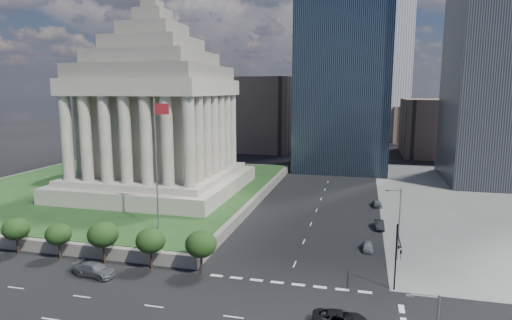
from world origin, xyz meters
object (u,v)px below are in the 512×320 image
(parked_sedan_mid, at_px, (379,225))
(traffic_signal_ne, at_px, (397,253))
(parked_sedan_far, at_px, (377,204))
(flagpole, at_px, (157,157))
(pickup_truck, at_px, (340,319))
(war_memorial, at_px, (156,99))
(parked_sedan_near, at_px, (368,246))
(street_lamp_north, at_px, (398,220))
(suv_grey, at_px, (95,270))

(parked_sedan_mid, bearing_deg, traffic_signal_ne, -90.96)
(parked_sedan_far, bearing_deg, parked_sedan_mid, -98.23)
(flagpole, xyz_separation_m, pickup_truck, (28.60, -18.07, -12.35))
(war_memorial, xyz_separation_m, traffic_signal_ne, (46.50, -34.30, -16.15))
(traffic_signal_ne, bearing_deg, parked_sedan_mid, 92.33)
(parked_sedan_near, relative_size, parked_sedan_far, 0.92)
(street_lamp_north, distance_m, parked_sedan_mid, 14.31)
(war_memorial, xyz_separation_m, flagpole, (12.17, -24.00, -8.29))
(war_memorial, height_order, street_lamp_north, war_memorial)
(traffic_signal_ne, distance_m, pickup_truck, 10.64)
(traffic_signal_ne, xyz_separation_m, pickup_truck, (-5.73, -7.76, -4.49))
(flagpole, distance_m, street_lamp_north, 35.95)
(flagpole, xyz_separation_m, parked_sedan_far, (33.33, 28.44, -12.43))
(flagpole, relative_size, traffic_signal_ne, 2.50)
(traffic_signal_ne, height_order, suv_grey, traffic_signal_ne)
(traffic_signal_ne, relative_size, street_lamp_north, 0.80)
(flagpole, bearing_deg, pickup_truck, -32.28)
(flagpole, xyz_separation_m, suv_grey, (-2.05, -13.79, -12.30))
(street_lamp_north, xyz_separation_m, suv_grey, (-37.21, -14.79, -4.85))
(street_lamp_north, xyz_separation_m, parked_sedan_near, (-3.74, 2.64, -5.04))
(parked_sedan_near, bearing_deg, pickup_truck, -99.02)
(pickup_truck, distance_m, parked_sedan_near, 21.89)
(flagpole, relative_size, street_lamp_north, 2.00)
(traffic_signal_ne, distance_m, parked_sedan_far, 39.03)
(flagpole, relative_size, parked_sedan_far, 5.01)
(war_memorial, relative_size, suv_grey, 6.96)
(pickup_truck, distance_m, parked_sedan_mid, 32.70)
(traffic_signal_ne, bearing_deg, pickup_truck, -126.42)
(war_memorial, distance_m, parked_sedan_far, 50.19)
(war_memorial, bearing_deg, pickup_truck, -45.90)
(parked_sedan_far, bearing_deg, traffic_signal_ne, -96.75)
(traffic_signal_ne, height_order, street_lamp_north, street_lamp_north)
(flagpole, bearing_deg, parked_sedan_far, 40.47)
(street_lamp_north, bearing_deg, parked_sedan_mid, 97.83)
(flagpole, distance_m, traffic_signal_ne, 36.69)
(flagpole, relative_size, parked_sedan_mid, 4.84)
(parked_sedan_mid, bearing_deg, flagpole, -160.07)
(traffic_signal_ne, xyz_separation_m, parked_sedan_far, (-1.00, 38.74, -4.57))
(war_memorial, relative_size, parked_sedan_near, 10.65)
(war_memorial, relative_size, street_lamp_north, 3.90)
(parked_sedan_far, bearing_deg, street_lamp_north, -94.42)
(street_lamp_north, relative_size, parked_sedan_far, 2.51)
(traffic_signal_ne, height_order, parked_sedan_far, traffic_signal_ne)
(flagpole, relative_size, pickup_truck, 3.63)
(parked_sedan_mid, height_order, parked_sedan_far, parked_sedan_mid)
(suv_grey, bearing_deg, flagpole, -0.46)
(pickup_truck, distance_m, parked_sedan_far, 46.75)
(flagpole, distance_m, parked_sedan_mid, 38.34)
(parked_sedan_mid, relative_size, parked_sedan_far, 1.04)
(war_memorial, distance_m, parked_sedan_mid, 50.93)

